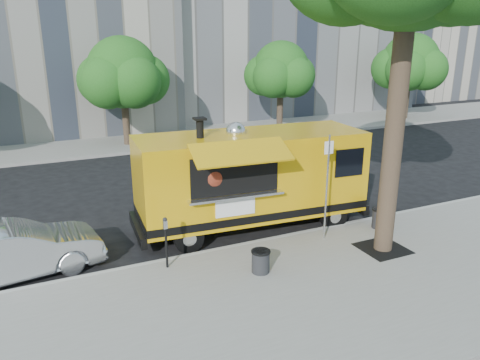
# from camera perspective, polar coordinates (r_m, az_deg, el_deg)

# --- Properties ---
(ground) EXTENTS (120.00, 120.00, 0.00)m
(ground) POSITION_cam_1_polar(r_m,az_deg,el_deg) (14.19, 1.35, -6.37)
(ground) COLOR black
(ground) RESTS_ON ground
(sidewalk) EXTENTS (60.00, 6.00, 0.15)m
(sidewalk) POSITION_cam_1_polar(r_m,az_deg,el_deg) (11.12, 10.77, -13.48)
(sidewalk) COLOR gray
(sidewalk) RESTS_ON ground
(curb) EXTENTS (60.00, 0.14, 0.16)m
(curb) POSITION_cam_1_polar(r_m,az_deg,el_deg) (13.41, 3.13, -7.52)
(curb) COLOR #999993
(curb) RESTS_ON ground
(far_sidewalk) EXTENTS (60.00, 5.00, 0.15)m
(far_sidewalk) POSITION_cam_1_polar(r_m,az_deg,el_deg) (26.40, -11.76, 4.72)
(far_sidewalk) COLOR gray
(far_sidewalk) RESTS_ON ground
(building_right) EXTENTS (16.00, 12.00, 16.00)m
(building_right) POSITION_cam_1_polar(r_m,az_deg,el_deg) (50.54, 21.36, 18.92)
(building_right) COLOR #BAAE9B
(building_right) RESTS_ON ground
(tree_well) EXTENTS (1.20, 1.20, 0.02)m
(tree_well) POSITION_cam_1_polar(r_m,az_deg,el_deg) (13.39, 16.98, -7.98)
(tree_well) COLOR black
(tree_well) RESTS_ON sidewalk
(far_tree_b) EXTENTS (3.60, 3.60, 5.50)m
(far_tree_b) POSITION_cam_1_polar(r_m,az_deg,el_deg) (24.87, -14.14, 12.57)
(far_tree_b) COLOR #33261C
(far_tree_b) RESTS_ON far_sidewalk
(far_tree_c) EXTENTS (3.24, 3.24, 5.21)m
(far_tree_c) POSITION_cam_1_polar(r_m,az_deg,el_deg) (27.77, 5.00, 13.24)
(far_tree_c) COLOR #33261C
(far_tree_c) RESTS_ON far_sidewalk
(far_tree_d) EXTENTS (3.78, 3.78, 5.64)m
(far_tree_d) POSITION_cam_1_polar(r_m,az_deg,el_deg) (34.00, 20.05, 13.34)
(far_tree_d) COLOR #33261C
(far_tree_d) RESTS_ON far_sidewalk
(sign_post) EXTENTS (0.28, 0.06, 3.00)m
(sign_post) POSITION_cam_1_polar(r_m,az_deg,el_deg) (13.05, 10.56, -0.16)
(sign_post) COLOR silver
(sign_post) RESTS_ON sidewalk
(parking_meter) EXTENTS (0.11, 0.11, 1.33)m
(parking_meter) POSITION_cam_1_polar(r_m,az_deg,el_deg) (11.66, -9.03, -6.82)
(parking_meter) COLOR black
(parking_meter) RESTS_ON sidewalk
(food_truck) EXTENTS (7.19, 3.52, 3.49)m
(food_truck) POSITION_cam_1_polar(r_m,az_deg,el_deg) (13.92, 1.30, 0.35)
(food_truck) COLOR #DAA10B
(food_truck) RESTS_ON ground
(sedan) EXTENTS (4.33, 2.01, 1.37)m
(sedan) POSITION_cam_1_polar(r_m,az_deg,el_deg) (12.69, -25.93, -7.85)
(sedan) COLOR #BBBDC3
(sedan) RESTS_ON ground
(trash_bin_left) EXTENTS (0.47, 0.47, 0.57)m
(trash_bin_left) POSITION_cam_1_polar(r_m,az_deg,el_deg) (11.54, 2.54, -9.79)
(trash_bin_left) COLOR black
(trash_bin_left) RESTS_ON sidewalk
(trash_bin_right) EXTENTS (0.50, 0.50, 0.60)m
(trash_bin_right) POSITION_cam_1_polar(r_m,az_deg,el_deg) (14.62, 16.70, -4.41)
(trash_bin_right) COLOR black
(trash_bin_right) RESTS_ON sidewalk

